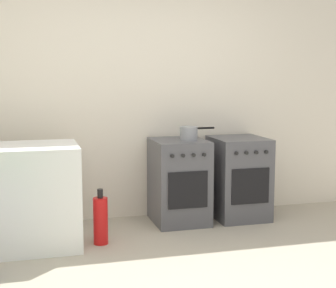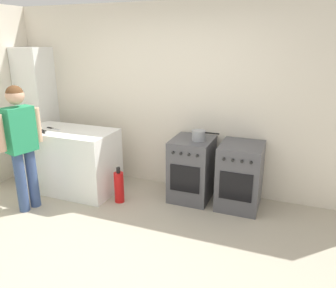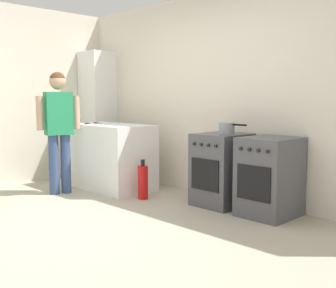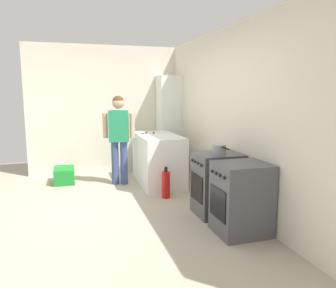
{
  "view_description": "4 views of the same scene",
  "coord_description": "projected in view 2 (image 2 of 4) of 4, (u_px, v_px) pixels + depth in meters",
  "views": [
    {
      "loc": [
        -1.11,
        -3.34,
        1.51
      ],
      "look_at": [
        0.05,
        0.91,
        0.91
      ],
      "focal_mm": 55.0,
      "sensor_mm": 36.0,
      "label": 1
    },
    {
      "loc": [
        1.56,
        -2.4,
        2.1
      ],
      "look_at": [
        0.23,
        0.98,
        0.95
      ],
      "focal_mm": 35.0,
      "sensor_mm": 36.0,
      "label": 2
    },
    {
      "loc": [
        3.41,
        -2.3,
        1.27
      ],
      "look_at": [
        0.07,
        0.96,
        0.75
      ],
      "focal_mm": 45.0,
      "sensor_mm": 36.0,
      "label": 3
    },
    {
      "loc": [
        4.29,
        -0.31,
        1.66
      ],
      "look_at": [
        0.24,
        0.91,
        0.99
      ],
      "focal_mm": 35.0,
      "sensor_mm": 36.0,
      "label": 4
    }
  ],
  "objects": [
    {
      "name": "ground_plane",
      "position": [
        111.0,
        258.0,
        3.31
      ],
      "size": [
        8.0,
        8.0,
        0.0
      ],
      "primitive_type": "plane",
      "color": "#ADA38E"
    },
    {
      "name": "back_wall",
      "position": [
        177.0,
        99.0,
        4.65
      ],
      "size": [
        6.0,
        0.1,
        2.6
      ],
      "primitive_type": "cube",
      "color": "silver",
      "rests_on": "ground"
    },
    {
      "name": "counter_unit",
      "position": [
        71.0,
        160.0,
        4.71
      ],
      "size": [
        1.3,
        0.7,
        0.9
      ],
      "primitive_type": "cube",
      "color": "white",
      "rests_on": "ground"
    },
    {
      "name": "oven_left",
      "position": [
        192.0,
        169.0,
        4.46
      ],
      "size": [
        0.53,
        0.62,
        0.85
      ],
      "color": "#4C4C51",
      "rests_on": "ground"
    },
    {
      "name": "oven_right",
      "position": [
        240.0,
        176.0,
        4.23
      ],
      "size": [
        0.53,
        0.62,
        0.85
      ],
      "color": "#4C4C51",
      "rests_on": "ground"
    },
    {
      "name": "pot",
      "position": [
        199.0,
        135.0,
        4.25
      ],
      "size": [
        0.36,
        0.18,
        0.14
      ],
      "color": "gray",
      "rests_on": "oven_left"
    },
    {
      "name": "knife_utility",
      "position": [
        53.0,
        129.0,
        4.64
      ],
      "size": [
        0.25,
        0.08,
        0.01
      ],
      "color": "silver",
      "rests_on": "counter_unit"
    },
    {
      "name": "knife_chef",
      "position": [
        40.0,
        130.0,
        4.58
      ],
      "size": [
        0.31,
        0.11,
        0.01
      ],
      "color": "silver",
      "rests_on": "counter_unit"
    },
    {
      "name": "knife_paring",
      "position": [
        43.0,
        132.0,
        4.46
      ],
      "size": [
        0.19,
        0.13,
        0.01
      ],
      "color": "silver",
      "rests_on": "counter_unit"
    },
    {
      "name": "person",
      "position": [
        21.0,
        139.0,
        4.01
      ],
      "size": [
        0.28,
        0.56,
        1.6
      ],
      "color": "#384C7A",
      "rests_on": "ground"
    },
    {
      "name": "fire_extinguisher",
      "position": [
        119.0,
        187.0,
        4.4
      ],
      "size": [
        0.13,
        0.13,
        0.5
      ],
      "color": "red",
      "rests_on": "ground"
    },
    {
      "name": "larder_cabinet",
      "position": [
        38.0,
        111.0,
        5.29
      ],
      "size": [
        0.48,
        0.44,
        2.0
      ],
      "primitive_type": "cube",
      "color": "white",
      "rests_on": "ground"
    }
  ]
}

